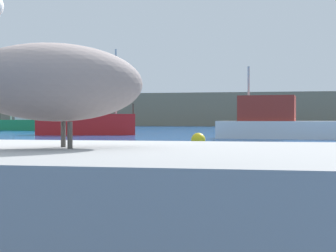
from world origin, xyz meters
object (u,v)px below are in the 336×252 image
object	(u,v)px
fishing_boat_white	(285,123)
fishing_boat_green	(30,121)
pelican	(56,81)
fishing_boat_red	(88,121)
mooring_buoy	(198,140)

from	to	relation	value
fishing_boat_white	fishing_boat_green	distance (m)	27.40
fishing_boat_green	fishing_boat_white	bearing A→B (deg)	156.51
fishing_boat_green	pelican	bearing A→B (deg)	128.03
fishing_boat_red	mooring_buoy	xyz separation A→B (m)	(8.97, -13.28, -0.66)
fishing_boat_red	mooring_buoy	bearing A→B (deg)	-70.39
pelican	fishing_boat_green	distance (m)	44.94
pelican	fishing_boat_green	bearing A→B (deg)	-98.11
pelican	mooring_buoy	distance (m)	15.42
fishing_boat_white	mooring_buoy	distance (m)	9.81
fishing_boat_green	mooring_buoy	distance (m)	31.27
fishing_boat_red	mooring_buoy	distance (m)	16.04
fishing_boat_red	fishing_boat_white	world-z (taller)	fishing_boat_red
fishing_boat_white	fishing_boat_green	world-z (taller)	fishing_boat_green
fishing_boat_red	mooring_buoy	world-z (taller)	fishing_boat_red
pelican	fishing_boat_red	world-z (taller)	fishing_boat_red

